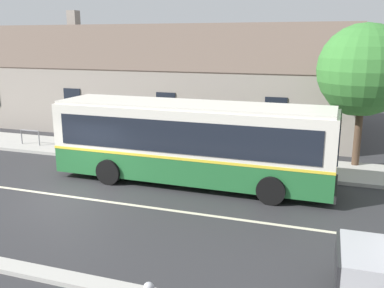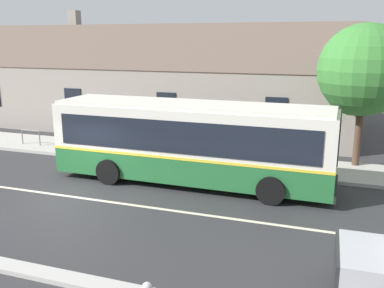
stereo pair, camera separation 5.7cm
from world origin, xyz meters
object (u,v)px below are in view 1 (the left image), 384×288
(bench_by_building, at_px, (77,138))
(bench_down_street, at_px, (158,149))
(transit_bus, at_px, (192,141))
(bike_rack, at_px, (30,135))
(street_tree_primary, at_px, (362,74))

(bench_by_building, distance_m, bench_down_street, 4.86)
(transit_bus, bearing_deg, bike_rack, 165.13)
(transit_bus, relative_size, bench_by_building, 6.85)
(street_tree_primary, relative_size, bike_rack, 5.34)
(street_tree_primary, height_order, bike_rack, street_tree_primary)
(bench_by_building, distance_m, bike_rack, 2.55)
(bench_down_street, bearing_deg, bike_rack, 178.71)
(bike_rack, bearing_deg, bench_down_street, -1.29)
(transit_bus, distance_m, bike_rack, 10.19)
(transit_bus, relative_size, bench_down_street, 6.63)
(street_tree_primary, bearing_deg, bench_down_street, -168.26)
(bench_down_street, bearing_deg, transit_bus, -44.43)
(bench_down_street, relative_size, bike_rack, 1.41)
(transit_bus, height_order, street_tree_primary, street_tree_primary)
(bench_down_street, bearing_deg, bench_by_building, 172.46)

